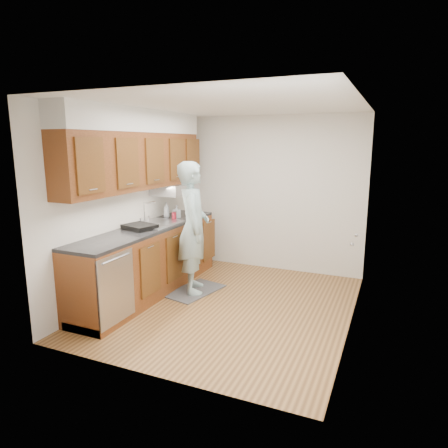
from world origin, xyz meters
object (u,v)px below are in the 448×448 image
at_px(soda_can, 174,216).
at_px(dish_rack, 140,227).
at_px(person, 193,219).
at_px(soap_bottle_c, 189,211).
at_px(soap_bottle_a, 167,210).
at_px(steel_can, 175,215).
at_px(soap_bottle_b, 177,212).

distance_m(soda_can, dish_rack, 0.74).
bearing_deg(soda_can, person, -31.80).
bearing_deg(soda_can, soap_bottle_c, 84.76).
relative_size(soap_bottle_a, dish_rack, 0.60).
relative_size(soda_can, steel_can, 0.96).
xyz_separation_m(soap_bottle_b, steel_can, (0.03, -0.11, -0.03)).
bearing_deg(dish_rack, soda_can, 97.89).
bearing_deg(soap_bottle_c, dish_rack, -96.91).
bearing_deg(soda_can, soap_bottle_a, 146.26).
bearing_deg(person, soap_bottle_b, 20.25).
relative_size(person, soap_bottle_b, 10.74).
distance_m(soap_bottle_b, dish_rack, 0.91).
distance_m(soap_bottle_c, dish_rack, 1.12).
bearing_deg(person, dish_rack, 98.85).
bearing_deg(soap_bottle_c, person, -56.98).
relative_size(person, soap_bottle_a, 8.71).
bearing_deg(soap_bottle_a, soap_bottle_c, 42.99).
xyz_separation_m(soap_bottle_a, dish_rack, (0.12, -0.87, -0.09)).
distance_m(person, soda_can, 0.56).
bearing_deg(soap_bottle_c, steel_can, -101.86).
distance_m(person, soap_bottle_b, 0.71).
height_order(person, dish_rack, person).
xyz_separation_m(person, soda_can, (-0.48, 0.29, -0.04)).
distance_m(soap_bottle_b, soda_can, 0.19).
bearing_deg(steel_can, dish_rack, -94.94).
xyz_separation_m(soda_can, dish_rack, (-0.10, -0.73, -0.03)).
bearing_deg(soap_bottle_b, person, -41.55).
relative_size(person, soap_bottle_c, 13.50).
height_order(soap_bottle_a, soda_can, soap_bottle_a).
bearing_deg(person, soda_can, 30.00).
xyz_separation_m(person, steel_can, (-0.51, 0.36, -0.04)).
height_order(soap_bottle_a, soap_bottle_b, soap_bottle_a).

